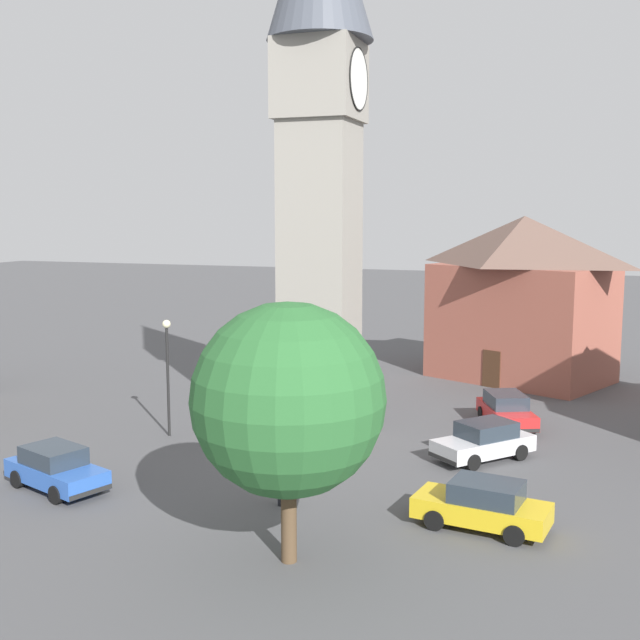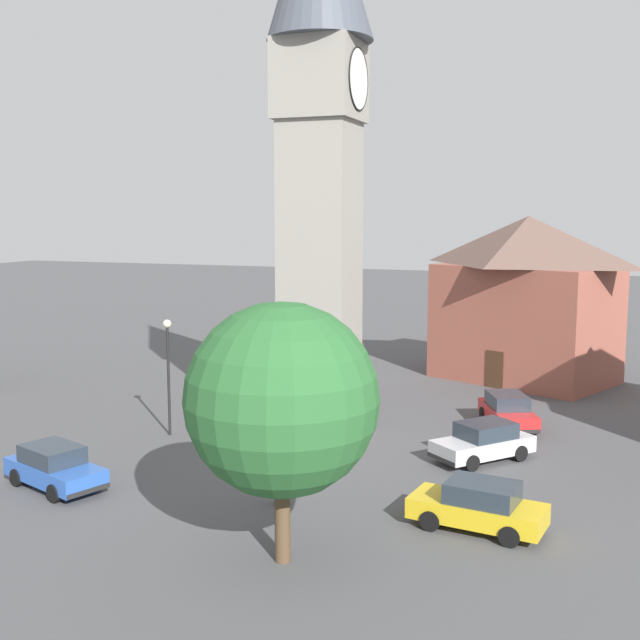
% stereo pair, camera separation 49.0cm
% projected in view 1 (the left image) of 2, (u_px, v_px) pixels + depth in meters
% --- Properties ---
extents(ground_plane, '(200.00, 200.00, 0.00)m').
position_uv_depth(ground_plane, '(320.00, 439.00, 33.69)').
color(ground_plane, '#4C4C4F').
extents(clock_tower, '(4.34, 4.34, 23.88)m').
position_uv_depth(clock_tower, '(320.00, 107.00, 31.78)').
color(clock_tower, gray).
rests_on(clock_tower, ground).
extents(car_blue_kerb, '(4.46, 3.19, 1.53)m').
position_uv_depth(car_blue_kerb, '(506.00, 410.00, 35.67)').
color(car_blue_kerb, red).
rests_on(car_blue_kerb, ground).
extents(car_silver_kerb, '(3.29, 4.45, 1.53)m').
position_uv_depth(car_silver_kerb, '(316.00, 382.00, 41.49)').
color(car_silver_kerb, red).
rests_on(car_silver_kerb, ground).
extents(car_red_corner, '(3.01, 4.46, 1.53)m').
position_uv_depth(car_red_corner, '(56.00, 468.00, 27.52)').
color(car_red_corner, '#2D5BB7').
rests_on(car_red_corner, ground).
extents(car_white_side, '(4.24, 3.96, 1.53)m').
position_uv_depth(car_white_side, '(484.00, 441.00, 30.83)').
color(car_white_side, silver).
rests_on(car_white_side, ground).
extents(car_black_far, '(2.28, 4.33, 1.53)m').
position_uv_depth(car_black_far, '(483.00, 505.00, 24.06)').
color(car_black_far, gold).
rests_on(car_black_far, ground).
extents(pedestrian, '(0.51, 0.35, 1.69)m').
position_uv_depth(pedestrian, '(279.00, 476.00, 25.98)').
color(pedestrian, black).
rests_on(pedestrian, ground).
extents(tree, '(5.38, 5.38, 7.35)m').
position_uv_depth(tree, '(288.00, 400.00, 21.27)').
color(tree, brown).
rests_on(tree, ground).
extents(building_shop_left, '(10.03, 11.66, 9.54)m').
position_uv_depth(building_shop_left, '(522.00, 297.00, 45.32)').
color(building_shop_left, '#995142').
rests_on(building_shop_left, ground).
extents(lamp_post, '(0.36, 0.36, 5.14)m').
position_uv_depth(lamp_post, '(167.00, 359.00, 33.79)').
color(lamp_post, black).
rests_on(lamp_post, ground).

